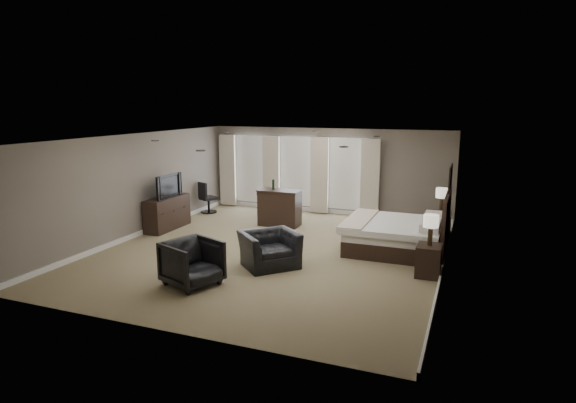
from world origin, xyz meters
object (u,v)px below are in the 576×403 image
(bar_stool_right, at_px, (271,211))
(bed, at_px, (395,221))
(lamp_near, at_px, (430,230))
(armchair_near, at_px, (269,244))
(bar_counter, at_px, (280,208))
(tv, at_px, (166,194))
(bar_stool_left, at_px, (262,204))
(nightstand_far, at_px, (440,225))
(armchair_far, at_px, (192,261))
(nightstand_near, at_px, (429,261))
(dresser, at_px, (167,213))
(lamp_far, at_px, (441,200))
(desk_chair, at_px, (208,197))

(bar_stool_right, bearing_deg, bed, -16.75)
(lamp_near, height_order, bar_stool_right, lamp_near)
(armchair_near, xyz_separation_m, bar_stool_right, (-1.33, 3.13, -0.09))
(bed, bearing_deg, bar_counter, 160.74)
(lamp_near, bearing_deg, armchair_near, -169.06)
(lamp_near, bearing_deg, bed, 121.54)
(tv, distance_m, bar_stool_left, 2.94)
(bed, bearing_deg, armchair_near, -137.55)
(nightstand_far, bearing_deg, armchair_far, -129.01)
(nightstand_near, relative_size, armchair_far, 0.66)
(tv, bearing_deg, armchair_far, -138.91)
(bed, xyz_separation_m, dresser, (-6.03, -0.26, -0.26))
(bar_counter, bearing_deg, bar_stool_right, -158.63)
(nightstand_near, xyz_separation_m, lamp_far, (0.00, 2.90, 0.66))
(nightstand_near, height_order, dresser, dresser)
(nightstand_far, height_order, lamp_near, lamp_near)
(tv, height_order, bar_stool_left, tv)
(lamp_near, height_order, lamp_far, lamp_far)
(bar_counter, bearing_deg, lamp_far, 3.81)
(nightstand_near, distance_m, armchair_far, 4.57)
(bar_counter, bearing_deg, nightstand_near, -31.74)
(armchair_near, bearing_deg, bar_counter, 62.46)
(desk_chair, bearing_deg, bar_stool_left, -147.65)
(bed, bearing_deg, nightstand_near, -58.46)
(tv, distance_m, armchair_far, 4.39)
(bed, xyz_separation_m, armchair_near, (-2.25, -2.06, -0.21))
(bar_stool_left, bearing_deg, lamp_near, -33.92)
(armchair_near, bearing_deg, bar_stool_right, 66.69)
(nightstand_near, relative_size, lamp_far, 1.02)
(bar_counter, relative_size, bar_stool_left, 1.62)
(tv, distance_m, bar_stool_right, 2.85)
(lamp_near, relative_size, dresser, 0.41)
(tv, xyz_separation_m, bar_stool_right, (2.45, 1.34, -0.54))
(dresser, distance_m, bar_stool_right, 2.80)
(armchair_near, bearing_deg, nightstand_far, 1.90)
(nightstand_far, distance_m, dresser, 7.13)
(nightstand_near, height_order, tv, tv)
(tv, bearing_deg, lamp_near, -99.73)
(lamp_far, distance_m, bar_counter, 4.27)
(lamp_near, bearing_deg, bar_stool_right, 150.50)
(armchair_near, bearing_deg, desk_chair, 87.62)
(dresser, bearing_deg, bar_stool_left, 52.05)
(nightstand_near, distance_m, lamp_far, 2.97)
(bar_counter, relative_size, desk_chair, 1.19)
(tv, bearing_deg, bar_stool_right, -61.37)
(tv, distance_m, armchair_near, 4.21)
(lamp_far, height_order, tv, lamp_far)
(lamp_far, xyz_separation_m, tv, (-6.92, -1.71, -0.03))
(bar_stool_right, xyz_separation_m, desk_chair, (-2.42, 0.77, 0.09))
(bar_stool_right, distance_m, desk_chair, 2.54)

